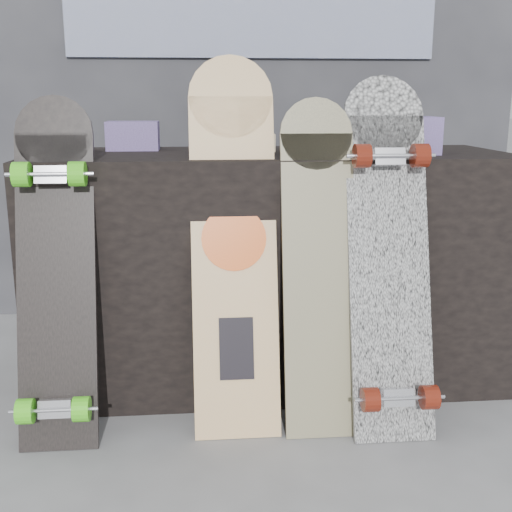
{
  "coord_description": "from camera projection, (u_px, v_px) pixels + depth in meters",
  "views": [
    {
      "loc": [
        -0.25,
        -1.68,
        0.98
      ],
      "look_at": [
        -0.08,
        0.2,
        0.51
      ],
      "focal_mm": 45.0,
      "sensor_mm": 36.0,
      "label": 1
    }
  ],
  "objects": [
    {
      "name": "ground",
      "position": [
        289.0,
        442.0,
        1.88
      ],
      "size": [
        60.0,
        60.0,
        0.0
      ],
      "primitive_type": "plane",
      "color": "slate",
      "rests_on": "ground"
    },
    {
      "name": "merch_box_purple",
      "position": [
        133.0,
        136.0,
        2.26
      ],
      "size": [
        0.18,
        0.12,
        0.1
      ],
      "primitive_type": "cube",
      "color": "#4D3B79",
      "rests_on": "vendor_table"
    },
    {
      "name": "vendor_table",
      "position": [
        271.0,
        266.0,
        2.27
      ],
      "size": [
        1.6,
        0.6,
        0.8
      ],
      "primitive_type": "cube",
      "color": "black",
      "rests_on": "ground"
    },
    {
      "name": "skateboard_dark",
      "position": [
        55.0,
        267.0,
        1.83
      ],
      "size": [
        0.22,
        0.34,
        0.99
      ],
      "rotation": [
        -0.26,
        0.0,
        0.0
      ],
      "color": "black",
      "rests_on": "ground"
    },
    {
      "name": "longboard_celtic",
      "position": [
        319.0,
        256.0,
        1.9
      ],
      "size": [
        0.22,
        0.25,
        0.98
      ],
      "rotation": [
        -0.24,
        0.0,
        0.0
      ],
      "color": "beige",
      "rests_on": "ground"
    },
    {
      "name": "booth",
      "position": [
        251.0,
        71.0,
        2.92
      ],
      "size": [
        2.4,
        0.22,
        2.2
      ],
      "color": "#323136",
      "rests_on": "ground"
    },
    {
      "name": "longboard_geisha",
      "position": [
        234.0,
        233.0,
        1.92
      ],
      "size": [
        0.26,
        0.33,
        1.11
      ],
      "rotation": [
        -0.27,
        0.0,
        0.0
      ],
      "color": "beige",
      "rests_on": "ground"
    },
    {
      "name": "longboard_cascadia",
      "position": [
        389.0,
        250.0,
        1.89
      ],
      "size": [
        0.24,
        0.38,
        1.05
      ],
      "rotation": [
        -0.29,
        0.0,
        0.0
      ],
      "color": "silver",
      "rests_on": "ground"
    },
    {
      "name": "merch_box_flat",
      "position": [
        242.0,
        142.0,
        2.21
      ],
      "size": [
        0.22,
        0.1,
        0.06
      ],
      "primitive_type": "cube",
      "color": "#D1B78C",
      "rests_on": "vendor_table"
    },
    {
      "name": "merch_box_small",
      "position": [
        415.0,
        135.0,
        2.1
      ],
      "size": [
        0.14,
        0.14,
        0.12
      ],
      "primitive_type": "cube",
      "color": "#4D3B79",
      "rests_on": "vendor_table"
    }
  ]
}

